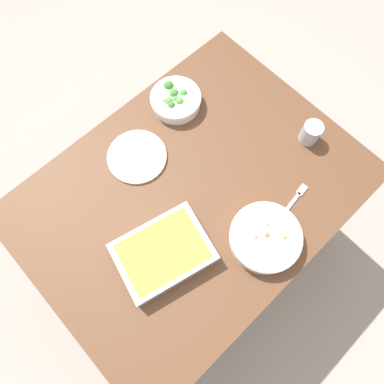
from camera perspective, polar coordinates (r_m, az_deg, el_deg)
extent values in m
plane|color=#9E9389|center=(1.99, 0.00, -7.39)|extent=(6.00, 6.00, 0.00)
cube|color=brown|center=(1.30, 0.00, -0.31)|extent=(1.20, 0.90, 0.04)
cylinder|color=brown|center=(1.94, 3.84, 14.32)|extent=(0.06, 0.06, 0.70)
cylinder|color=brown|center=(1.76, -22.23, -7.05)|extent=(0.06, 0.06, 0.70)
cylinder|color=brown|center=(1.80, 21.52, -1.71)|extent=(0.06, 0.06, 0.70)
cylinder|color=brown|center=(1.61, -5.06, -27.72)|extent=(0.06, 0.06, 0.70)
cylinder|color=white|center=(1.23, 11.56, -7.20)|extent=(0.24, 0.24, 0.05)
torus|color=white|center=(1.21, 11.77, -6.94)|extent=(0.24, 0.24, 0.01)
cylinder|color=#B2844C|center=(1.23, 11.59, -7.17)|extent=(0.19, 0.19, 0.03)
sphere|color=#C66633|center=(1.21, 11.86, -6.83)|extent=(0.02, 0.02, 0.02)
sphere|color=#C66633|center=(1.21, 10.76, -5.51)|extent=(0.01, 0.01, 0.01)
sphere|color=#C66633|center=(1.22, 14.57, -7.14)|extent=(0.02, 0.02, 0.02)
sphere|color=#C66633|center=(1.21, 11.79, -6.90)|extent=(0.01, 0.01, 0.01)
sphere|color=#B2844C|center=(1.20, 10.05, -7.09)|extent=(0.02, 0.02, 0.02)
sphere|color=#C66633|center=(1.22, 12.00, -5.22)|extent=(0.02, 0.02, 0.02)
cylinder|color=white|center=(1.43, -2.59, 14.39)|extent=(0.19, 0.19, 0.05)
torus|color=white|center=(1.41, -2.62, 14.87)|extent=(0.20, 0.20, 0.01)
cylinder|color=#8CB272|center=(1.43, -2.59, 14.44)|extent=(0.16, 0.16, 0.02)
sphere|color=#478C38|center=(1.42, -1.19, 15.37)|extent=(0.02, 0.02, 0.02)
sphere|color=#569E42|center=(1.40, -3.70, 14.26)|extent=(0.03, 0.03, 0.03)
sphere|color=#478C38|center=(1.42, -1.32, 15.49)|extent=(0.03, 0.03, 0.03)
sphere|color=#569E42|center=(1.40, -2.00, 14.25)|extent=(0.03, 0.03, 0.03)
sphere|color=#3D7A33|center=(1.39, -3.30, 13.62)|extent=(0.03, 0.03, 0.03)
sphere|color=#3D7A33|center=(1.42, -3.13, 15.11)|extent=(0.02, 0.02, 0.02)
sphere|color=#3D7A33|center=(1.44, -3.74, 16.57)|extent=(0.04, 0.04, 0.04)
sphere|color=#569E42|center=(1.41, -4.26, 14.23)|extent=(0.02, 0.02, 0.02)
sphere|color=#478C38|center=(1.42, -2.89, 15.50)|extent=(0.04, 0.04, 0.04)
sphere|color=#478C38|center=(1.41, -2.51, 14.54)|extent=(0.03, 0.03, 0.03)
cube|color=silver|center=(1.19, -4.58, -9.66)|extent=(0.34, 0.28, 0.06)
cube|color=gold|center=(1.18, -4.63, -9.56)|extent=(0.30, 0.25, 0.04)
cylinder|color=#B2BCC6|center=(1.40, 18.42, 8.97)|extent=(0.07, 0.07, 0.08)
cylinder|color=black|center=(1.41, 18.26, 8.72)|extent=(0.06, 0.06, 0.05)
cylinder|color=white|center=(1.34, -8.77, 5.60)|extent=(0.22, 0.22, 0.01)
cube|color=silver|center=(1.25, 11.35, -7.45)|extent=(0.09, 0.12, 0.01)
ellipsoid|color=silver|center=(1.27, 10.59, -3.73)|extent=(0.04, 0.05, 0.01)
cube|color=silver|center=(1.30, 15.13, -2.37)|extent=(0.14, 0.03, 0.01)
cube|color=silver|center=(1.34, 17.12, 0.32)|extent=(0.05, 0.03, 0.01)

